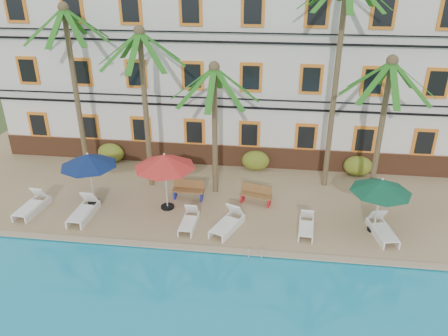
# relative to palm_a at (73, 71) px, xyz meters

# --- Properties ---
(ground) EXTENTS (100.00, 100.00, 0.00)m
(ground) POSITION_rel_palm_a_xyz_m (7.02, -5.04, -5.76)
(ground) COLOR #384C23
(ground) RESTS_ON ground
(pool_deck) EXTENTS (30.00, 12.00, 0.25)m
(pool_deck) POSITION_rel_palm_a_xyz_m (7.02, -0.04, -5.63)
(pool_deck) COLOR tan
(pool_deck) RESTS_ON ground
(pool_coping) EXTENTS (30.00, 0.35, 0.06)m
(pool_coping) POSITION_rel_palm_a_xyz_m (7.02, -5.94, -5.48)
(pool_coping) COLOR tan
(pool_coping) RESTS_ON pool_deck
(hotel_building) EXTENTS (25.40, 6.44, 10.22)m
(hotel_building) POSITION_rel_palm_a_xyz_m (7.02, 4.94, -0.38)
(hotel_building) COLOR silver
(hotel_building) RESTS_ON pool_deck
(palm_a) EXTENTS (4.01, 4.01, 8.69)m
(palm_a) POSITION_rel_palm_a_xyz_m (0.00, 0.00, 0.00)
(palm_a) COLOR brown
(palm_a) RESTS_ON pool_deck
(palm_b) EXTENTS (4.01, 4.01, 7.85)m
(palm_b) POSITION_rel_palm_a_xyz_m (3.75, -0.82, -0.48)
(palm_b) COLOR brown
(palm_b) RESTS_ON pool_deck
(palm_c) EXTENTS (4.01, 4.01, 6.44)m
(palm_c) POSITION_rel_palm_a_xyz_m (7.09, -1.14, -1.32)
(palm_c) COLOR brown
(palm_c) RESTS_ON pool_deck
(palm_d) EXTENTS (4.01, 4.01, 10.23)m
(palm_d) POSITION_rel_palm_a_xyz_m (12.52, 0.26, 0.87)
(palm_d) COLOR brown
(palm_d) RESTS_ON pool_deck
(palm_e) EXTENTS (4.01, 4.01, 6.91)m
(palm_e) POSITION_rel_palm_a_xyz_m (14.51, -1.17, -1.03)
(palm_e) COLOR brown
(palm_e) RESTS_ON pool_deck
(shrub_left) EXTENTS (1.50, 0.90, 1.10)m
(shrub_left) POSITION_rel_palm_a_xyz_m (0.75, 1.56, -4.96)
(shrub_left) COLOR #1F621C
(shrub_left) RESTS_ON pool_deck
(shrub_mid) EXTENTS (1.50, 0.90, 1.10)m
(shrub_mid) POSITION_rel_palm_a_xyz_m (8.91, 1.56, -4.96)
(shrub_mid) COLOR #1F621C
(shrub_mid) RESTS_ON pool_deck
(shrub_right) EXTENTS (1.50, 0.90, 1.10)m
(shrub_right) POSITION_rel_palm_a_xyz_m (14.32, 1.56, -4.96)
(shrub_right) COLOR #1F621C
(shrub_right) RESTS_ON pool_deck
(umbrella_blue) EXTENTS (2.60, 2.60, 2.60)m
(umbrella_blue) POSITION_rel_palm_a_xyz_m (1.56, -2.98, -3.29)
(umbrella_blue) COLOR black
(umbrella_blue) RESTS_ON pool_deck
(umbrella_red) EXTENTS (2.78, 2.78, 2.77)m
(umbrella_red) POSITION_rel_palm_a_xyz_m (5.11, -2.98, -3.13)
(umbrella_red) COLOR black
(umbrella_red) RESTS_ON pool_deck
(umbrella_green) EXTENTS (2.50, 2.50, 2.50)m
(umbrella_green) POSITION_rel_palm_a_xyz_m (14.29, -3.69, -3.37)
(umbrella_green) COLOR black
(umbrella_green) RESTS_ON pool_deck
(lounger_a) EXTENTS (0.88, 2.06, 0.95)m
(lounger_a) POSITION_rel_palm_a_xyz_m (-0.93, -4.05, -5.20)
(lounger_a) COLOR white
(lounger_a) RESTS_ON pool_deck
(lounger_b) EXTENTS (0.78, 2.07, 0.97)m
(lounger_b) POSITION_rel_palm_a_xyz_m (1.60, -4.19, -5.19)
(lounger_b) COLOR white
(lounger_b) RESTS_ON pool_deck
(lounger_c) EXTENTS (0.66, 1.74, 0.81)m
(lounger_c) POSITION_rel_palm_a_xyz_m (6.41, -4.35, -5.24)
(lounger_c) COLOR white
(lounger_c) RESTS_ON pool_deck
(lounger_d) EXTENTS (1.42, 2.12, 0.95)m
(lounger_d) POSITION_rel_palm_a_xyz_m (8.09, -4.37, -5.20)
(lounger_d) COLOR white
(lounger_d) RESTS_ON pool_deck
(lounger_e) EXTENTS (0.73, 1.74, 0.80)m
(lounger_e) POSITION_rel_palm_a_xyz_m (11.41, -4.11, -5.25)
(lounger_e) COLOR white
(lounger_e) RESTS_ON pool_deck
(lounger_f) EXTENTS (1.08, 2.07, 0.93)m
(lounger_f) POSITION_rel_palm_a_xyz_m (14.53, -4.03, -5.20)
(lounger_f) COLOR white
(lounger_f) RESTS_ON pool_deck
(bench_left) EXTENTS (1.51, 0.50, 0.93)m
(bench_left) POSITION_rel_palm_a_xyz_m (5.91, -1.93, -5.04)
(bench_left) COLOR olive
(bench_left) RESTS_ON pool_deck
(bench_right) EXTENTS (1.57, 0.84, 0.93)m
(bench_right) POSITION_rel_palm_a_xyz_m (9.18, -2.01, -5.04)
(bench_right) COLOR olive
(bench_right) RESTS_ON pool_deck
(pool_ladder) EXTENTS (0.54, 0.74, 0.74)m
(pool_ladder) POSITION_rel_palm_a_xyz_m (9.39, -6.04, -5.51)
(pool_ladder) COLOR silver
(pool_ladder) RESTS_ON ground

